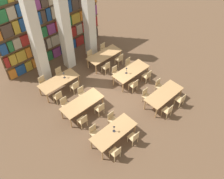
% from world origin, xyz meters
% --- Properties ---
extents(ground_plane, '(40.00, 40.00, 0.00)m').
position_xyz_m(ground_plane, '(0.00, 0.00, 0.00)').
color(ground_plane, brown).
extents(bookshelf_bank, '(7.26, 0.35, 5.50)m').
position_xyz_m(bookshelf_bank, '(0.02, 5.22, 2.68)').
color(bookshelf_bank, brown).
rests_on(bookshelf_bank, ground_plane).
extents(pillar_left, '(0.57, 0.57, 6.00)m').
position_xyz_m(pillar_left, '(-1.86, 3.82, 3.00)').
color(pillar_left, beige).
rests_on(pillar_left, ground_plane).
extents(pillar_center, '(0.57, 0.57, 6.00)m').
position_xyz_m(pillar_center, '(0.00, 3.82, 3.00)').
color(pillar_center, beige).
rests_on(pillar_center, ground_plane).
extents(pillar_right, '(0.57, 0.57, 6.00)m').
position_xyz_m(pillar_right, '(1.86, 3.82, 3.00)').
color(pillar_right, beige).
rests_on(pillar_right, ground_plane).
extents(reading_table_0, '(2.33, 0.96, 0.76)m').
position_xyz_m(reading_table_0, '(-1.91, -2.40, 0.69)').
color(reading_table_0, tan).
rests_on(reading_table_0, ground_plane).
extents(chair_0, '(0.42, 0.40, 0.87)m').
position_xyz_m(chair_0, '(-2.50, -3.17, 0.47)').
color(chair_0, tan).
rests_on(chair_0, ground_plane).
extents(chair_1, '(0.42, 0.40, 0.87)m').
position_xyz_m(chair_1, '(-2.50, -1.64, 0.47)').
color(chair_1, tan).
rests_on(chair_1, ground_plane).
extents(chair_2, '(0.42, 0.40, 0.87)m').
position_xyz_m(chair_2, '(-1.30, -3.17, 0.47)').
color(chair_2, tan).
rests_on(chair_2, ground_plane).
extents(chair_3, '(0.42, 0.40, 0.87)m').
position_xyz_m(chair_3, '(-1.30, -1.64, 0.47)').
color(chair_3, tan).
rests_on(chair_3, ground_plane).
extents(desk_lamp_0, '(0.14, 0.14, 0.41)m').
position_xyz_m(desk_lamp_0, '(-1.90, -2.41, 1.03)').
color(desk_lamp_0, '#232328').
rests_on(desk_lamp_0, reading_table_0).
extents(reading_table_1, '(2.33, 0.96, 0.76)m').
position_xyz_m(reading_table_1, '(1.81, -2.48, 0.69)').
color(reading_table_1, tan).
rests_on(reading_table_1, ground_plane).
extents(chair_4, '(0.42, 0.40, 0.87)m').
position_xyz_m(chair_4, '(1.23, -3.25, 0.47)').
color(chair_4, tan).
rests_on(chair_4, ground_plane).
extents(chair_5, '(0.42, 0.40, 0.87)m').
position_xyz_m(chair_5, '(1.23, -1.72, 0.47)').
color(chair_5, tan).
rests_on(chair_5, ground_plane).
extents(chair_6, '(0.42, 0.40, 0.87)m').
position_xyz_m(chair_6, '(2.35, -3.25, 0.47)').
color(chair_6, tan).
rests_on(chair_6, ground_plane).
extents(chair_7, '(0.42, 0.40, 0.87)m').
position_xyz_m(chair_7, '(2.35, -1.72, 0.47)').
color(chair_7, tan).
rests_on(chair_7, ground_plane).
extents(reading_table_2, '(2.33, 0.96, 0.76)m').
position_xyz_m(reading_table_2, '(-1.86, 0.07, 0.69)').
color(reading_table_2, tan).
rests_on(reading_table_2, ground_plane).
extents(chair_8, '(0.42, 0.40, 0.87)m').
position_xyz_m(chair_8, '(-2.46, -0.69, 0.47)').
color(chair_8, tan).
rests_on(chair_8, ground_plane).
extents(chair_9, '(0.42, 0.40, 0.87)m').
position_xyz_m(chair_9, '(-2.46, 0.84, 0.47)').
color(chair_9, tan).
rests_on(chair_9, ground_plane).
extents(chair_10, '(0.42, 0.40, 0.87)m').
position_xyz_m(chair_10, '(-1.29, -0.69, 0.47)').
color(chair_10, tan).
rests_on(chair_10, ground_plane).
extents(chair_11, '(0.42, 0.40, 0.87)m').
position_xyz_m(chair_11, '(-1.29, 0.84, 0.47)').
color(chair_11, tan).
rests_on(chair_11, ground_plane).
extents(reading_table_3, '(2.33, 0.96, 0.76)m').
position_xyz_m(reading_table_3, '(1.88, 0.08, 0.69)').
color(reading_table_3, tan).
rests_on(reading_table_3, ground_plane).
extents(chair_12, '(0.42, 0.40, 0.87)m').
position_xyz_m(chair_12, '(1.33, -0.68, 0.47)').
color(chair_12, tan).
rests_on(chair_12, ground_plane).
extents(chair_13, '(0.42, 0.40, 0.87)m').
position_xyz_m(chair_13, '(1.33, 0.84, 0.47)').
color(chair_13, tan).
rests_on(chair_13, ground_plane).
extents(chair_14, '(0.42, 0.40, 0.87)m').
position_xyz_m(chair_14, '(2.50, -0.68, 0.47)').
color(chair_14, tan).
rests_on(chair_14, ground_plane).
extents(chair_15, '(0.42, 0.40, 0.87)m').
position_xyz_m(chair_15, '(2.50, 0.84, 0.47)').
color(chair_15, tan).
rests_on(chair_15, ground_plane).
extents(desk_lamp_1, '(0.14, 0.14, 0.43)m').
position_xyz_m(desk_lamp_1, '(1.51, 0.13, 1.05)').
color(desk_lamp_1, '#232328').
rests_on(desk_lamp_1, reading_table_3).
extents(reading_table_4, '(2.33, 0.96, 0.76)m').
position_xyz_m(reading_table_4, '(-1.79, 2.34, 0.69)').
color(reading_table_4, tan).
rests_on(reading_table_4, ground_plane).
extents(chair_16, '(0.42, 0.40, 0.87)m').
position_xyz_m(chair_16, '(-2.42, 1.57, 0.47)').
color(chair_16, tan).
rests_on(chair_16, ground_plane).
extents(chair_17, '(0.42, 0.40, 0.87)m').
position_xyz_m(chair_17, '(-2.42, 3.10, 0.47)').
color(chair_17, tan).
rests_on(chair_17, ground_plane).
extents(chair_18, '(0.42, 0.40, 0.87)m').
position_xyz_m(chair_18, '(-1.25, 1.57, 0.47)').
color(chair_18, tan).
rests_on(chair_18, ground_plane).
extents(chair_19, '(0.42, 0.40, 0.87)m').
position_xyz_m(chair_19, '(-1.25, 3.10, 0.47)').
color(chair_19, tan).
rests_on(chair_19, ground_plane).
extents(desk_lamp_2, '(0.14, 0.14, 0.41)m').
position_xyz_m(desk_lamp_2, '(-1.40, 2.32, 1.03)').
color(desk_lamp_2, '#232328').
rests_on(desk_lamp_2, reading_table_4).
extents(reading_table_5, '(2.33, 0.96, 0.76)m').
position_xyz_m(reading_table_5, '(1.79, 2.38, 0.69)').
color(reading_table_5, tan).
rests_on(reading_table_5, ground_plane).
extents(chair_20, '(0.42, 0.40, 0.87)m').
position_xyz_m(chair_20, '(1.25, 1.62, 0.47)').
color(chair_20, tan).
rests_on(chair_20, ground_plane).
extents(chair_21, '(0.42, 0.40, 0.87)m').
position_xyz_m(chair_21, '(1.25, 3.15, 0.47)').
color(chair_21, tan).
rests_on(chair_21, ground_plane).
extents(chair_22, '(0.42, 0.40, 0.87)m').
position_xyz_m(chair_22, '(2.42, 1.62, 0.47)').
color(chair_22, tan).
rests_on(chair_22, ground_plane).
extents(chair_23, '(0.42, 0.40, 0.87)m').
position_xyz_m(chair_23, '(2.42, 3.15, 0.47)').
color(chair_23, tan).
rests_on(chair_23, ground_plane).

